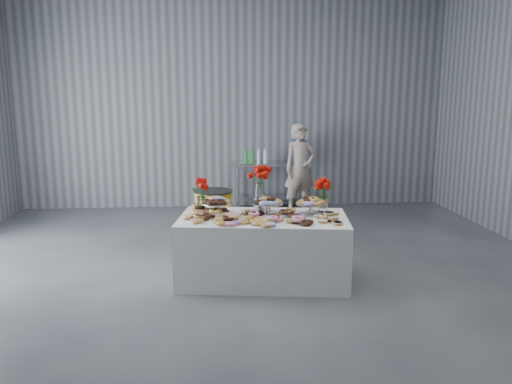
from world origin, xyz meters
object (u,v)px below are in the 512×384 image
(prep_table, at_px, (272,177))
(water_jug, at_px, (299,148))
(display_table, at_px, (263,249))
(person, at_px, (300,169))
(trash_barrel, at_px, (213,215))

(prep_table, xyz_separation_m, water_jug, (0.50, -0.00, 0.53))
(display_table, height_order, prep_table, prep_table)
(prep_table, bearing_deg, water_jug, -0.00)
(display_table, bearing_deg, person, 73.23)
(person, bearing_deg, display_table, -122.68)
(display_table, distance_m, person, 3.45)
(prep_table, distance_m, water_jug, 0.73)
(display_table, distance_m, trash_barrel, 1.81)
(prep_table, bearing_deg, trash_barrel, -119.76)
(person, height_order, trash_barrel, person)
(person, bearing_deg, prep_table, 125.50)
(prep_table, bearing_deg, display_table, -98.25)
(display_table, bearing_deg, prep_table, 81.75)
(trash_barrel, bearing_deg, water_jug, 50.24)
(trash_barrel, bearing_deg, display_table, -71.68)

